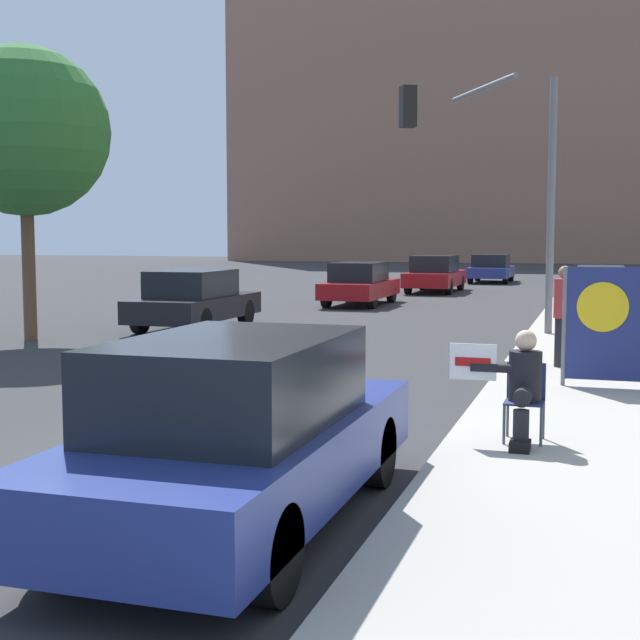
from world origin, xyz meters
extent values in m
plane|color=#303033|center=(0.00, 0.00, 0.00)|extent=(160.00, 160.00, 0.00)
cube|color=#A8A399|center=(3.86, 15.00, 0.07)|extent=(3.09, 90.00, 0.14)
cube|color=#936B56|center=(-2.00, 72.37, 14.11)|extent=(52.00, 12.00, 28.22)
cylinder|color=#474C56|center=(2.94, 1.93, 0.34)|extent=(0.03, 0.03, 0.40)
cylinder|color=#474C56|center=(3.31, 1.93, 0.34)|extent=(0.03, 0.03, 0.40)
cylinder|color=#474C56|center=(2.94, 2.30, 0.34)|extent=(0.03, 0.03, 0.40)
cylinder|color=#474C56|center=(3.31, 2.30, 0.34)|extent=(0.03, 0.03, 0.40)
cube|color=navy|center=(3.12, 2.12, 0.55)|extent=(0.40, 0.40, 0.02)
cube|color=navy|center=(3.12, 2.31, 0.75)|extent=(0.40, 0.02, 0.38)
cylinder|color=black|center=(3.12, 1.96, 0.65)|extent=(0.18, 0.42, 0.18)
cylinder|color=black|center=(3.12, 1.75, 0.34)|extent=(0.16, 0.16, 0.40)
cube|color=black|center=(3.12, 1.69, 0.19)|extent=(0.20, 0.28, 0.10)
cylinder|color=black|center=(3.12, 2.15, 0.82)|extent=(0.34, 0.34, 0.52)
sphere|color=beige|center=(3.12, 2.15, 1.19)|extent=(0.22, 0.22, 0.22)
cylinder|color=black|center=(2.80, 2.07, 0.90)|extent=(0.45, 0.09, 0.09)
cube|color=white|center=(2.59, 2.07, 0.96)|extent=(0.49, 0.02, 0.38)
cube|color=#AD1414|center=(2.59, 2.06, 0.96)|extent=(0.37, 0.01, 0.09)
cylinder|color=black|center=(3.29, 7.70, 0.54)|extent=(0.28, 0.28, 0.80)
cylinder|color=#B23333|center=(3.29, 7.70, 1.25)|extent=(0.34, 0.34, 0.63)
sphere|color=#936B4C|center=(3.29, 7.70, 1.68)|extent=(0.21, 0.21, 0.21)
cylinder|color=slate|center=(3.37, 5.84, 0.98)|extent=(0.06, 0.06, 1.69)
cube|color=navy|center=(4.29, 5.84, 1.03)|extent=(1.84, 0.02, 1.59)
cylinder|color=yellow|center=(3.88, 5.82, 1.27)|extent=(0.70, 0.01, 0.70)
cylinder|color=slate|center=(2.79, 12.74, 2.88)|extent=(0.16, 0.16, 5.49)
cylinder|color=slate|center=(1.38, 11.93, 5.32)|extent=(1.72, 2.87, 0.11)
cube|color=black|center=(-0.03, 11.12, 4.90)|extent=(0.41, 0.41, 0.84)
sphere|color=green|center=(-0.03, 11.12, 4.62)|extent=(0.18, 0.18, 0.18)
cube|color=navy|center=(1.20, -0.84, 0.56)|extent=(1.72, 4.39, 0.57)
cube|color=black|center=(1.20, -1.02, 1.17)|extent=(1.48, 2.28, 0.66)
cylinder|color=black|center=(0.45, 0.52, 0.32)|extent=(0.22, 0.64, 0.64)
cylinder|color=black|center=(1.95, 0.52, 0.32)|extent=(0.22, 0.64, 0.64)
cylinder|color=black|center=(0.45, -2.20, 0.32)|extent=(0.22, 0.64, 0.64)
cylinder|color=black|center=(1.95, -2.20, 0.32)|extent=(0.22, 0.64, 0.64)
cube|color=black|center=(-5.51, 12.39, 0.54)|extent=(1.80, 4.19, 0.53)
cube|color=black|center=(-5.51, 12.23, 1.12)|extent=(1.54, 2.18, 0.63)
cylinder|color=black|center=(-6.29, 13.69, 0.32)|extent=(0.22, 0.64, 0.64)
cylinder|color=black|center=(-4.72, 13.69, 0.32)|extent=(0.22, 0.64, 0.64)
cylinder|color=black|center=(-6.29, 11.09, 0.32)|extent=(0.22, 0.64, 0.64)
cylinder|color=black|center=(-4.72, 11.09, 0.32)|extent=(0.22, 0.64, 0.64)
cube|color=maroon|center=(-3.62, 20.83, 0.53)|extent=(1.71, 4.30, 0.51)
cube|color=black|center=(-3.62, 20.66, 1.09)|extent=(1.47, 2.23, 0.61)
cylinder|color=black|center=(-4.36, 22.16, 0.32)|extent=(0.22, 0.64, 0.64)
cylinder|color=black|center=(-2.87, 22.16, 0.32)|extent=(0.22, 0.64, 0.64)
cylinder|color=black|center=(-4.36, 19.50, 0.32)|extent=(0.22, 0.64, 0.64)
cylinder|color=black|center=(-2.87, 19.50, 0.32)|extent=(0.22, 0.64, 0.64)
cube|color=maroon|center=(-2.45, 28.13, 0.55)|extent=(1.81, 4.73, 0.55)
cube|color=black|center=(-2.45, 27.94, 1.15)|extent=(1.56, 2.46, 0.65)
cylinder|color=black|center=(-3.25, 29.59, 0.32)|extent=(0.22, 0.64, 0.64)
cylinder|color=black|center=(-1.66, 29.59, 0.32)|extent=(0.22, 0.64, 0.64)
cylinder|color=black|center=(-3.25, 26.66, 0.32)|extent=(0.22, 0.64, 0.64)
cylinder|color=black|center=(-1.66, 26.66, 0.32)|extent=(0.22, 0.64, 0.64)
cube|color=navy|center=(-1.17, 36.18, 0.51)|extent=(1.85, 4.30, 0.49)
cube|color=black|center=(-1.17, 36.01, 1.05)|extent=(1.59, 2.23, 0.59)
cylinder|color=black|center=(-1.99, 37.51, 0.32)|extent=(0.22, 0.64, 0.64)
cylinder|color=black|center=(-0.35, 37.51, 0.32)|extent=(0.22, 0.64, 0.64)
cylinder|color=black|center=(-1.99, 34.85, 0.32)|extent=(0.22, 0.64, 0.64)
cylinder|color=black|center=(-0.35, 34.85, 0.32)|extent=(0.22, 0.64, 0.64)
cylinder|color=brown|center=(-7.95, 9.26, 1.61)|extent=(0.28, 0.28, 3.21)
sphere|color=#2D6B2D|center=(-7.95, 9.26, 4.48)|extent=(3.61, 3.61, 3.61)
camera|label=1|loc=(3.83, -7.19, 2.27)|focal=50.00mm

